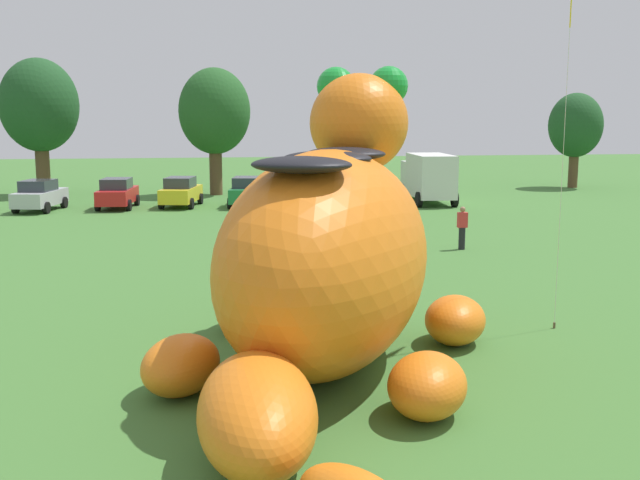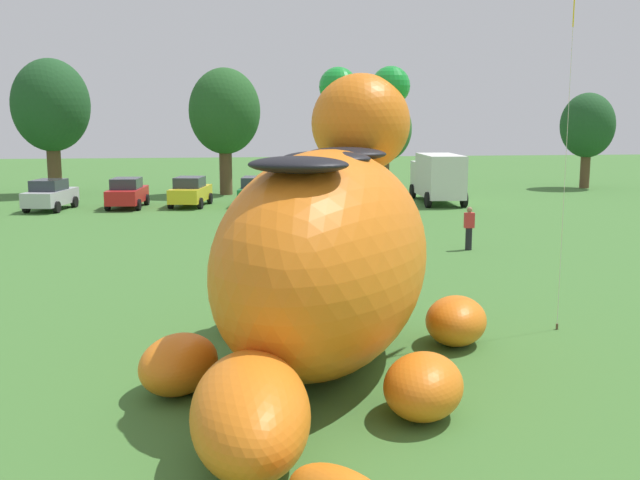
# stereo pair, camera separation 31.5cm
# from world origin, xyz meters

# --- Properties ---
(ground_plane) EXTENTS (160.00, 160.00, 0.00)m
(ground_plane) POSITION_xyz_m (0.00, 0.00, 0.00)
(ground_plane) COLOR #427533
(giant_inflatable_creature) EXTENTS (8.26, 12.98, 6.48)m
(giant_inflatable_creature) POSITION_xyz_m (1.43, -0.02, 2.37)
(giant_inflatable_creature) COLOR orange
(giant_inflatable_creature) RESTS_ON ground
(car_silver) EXTENTS (2.50, 4.35, 1.72)m
(car_silver) POSITION_xyz_m (-10.28, 28.30, 0.86)
(car_silver) COLOR #B7BABF
(car_silver) RESTS_ON ground
(car_red) EXTENTS (2.21, 4.23, 1.72)m
(car_red) POSITION_xyz_m (-6.14, 28.82, 0.86)
(car_red) COLOR red
(car_red) RESTS_ON ground
(car_yellow) EXTENTS (2.53, 4.35, 1.72)m
(car_yellow) POSITION_xyz_m (-2.59, 29.13, 0.86)
(car_yellow) COLOR yellow
(car_yellow) RESTS_ON ground
(car_green) EXTENTS (2.43, 4.32, 1.72)m
(car_green) POSITION_xyz_m (1.22, 28.69, 0.86)
(car_green) COLOR #1E7238
(car_green) RESTS_ON ground
(car_orange) EXTENTS (2.35, 4.29, 1.72)m
(car_orange) POSITION_xyz_m (5.23, 29.23, 0.86)
(car_orange) COLOR orange
(car_orange) RESTS_ON ground
(box_truck) EXTENTS (2.64, 6.50, 2.95)m
(box_truck) POSITION_xyz_m (12.16, 29.02, 1.60)
(box_truck) COLOR silver
(box_truck) RESTS_ON ground
(tree_left) EXTENTS (5.01, 5.01, 8.89)m
(tree_left) POSITION_xyz_m (-11.73, 36.55, 5.82)
(tree_left) COLOR brown
(tree_left) RESTS_ON ground
(tree_mid_left) EXTENTS (4.69, 4.69, 8.32)m
(tree_mid_left) POSITION_xyz_m (-0.49, 35.48, 5.44)
(tree_mid_left) COLOR brown
(tree_mid_left) RESTS_ON ground
(tree_centre_left) EXTENTS (3.66, 3.66, 6.50)m
(tree_centre_left) POSITION_xyz_m (10.44, 36.18, 4.25)
(tree_centre_left) COLOR brown
(tree_centre_left) RESTS_ON ground
(tree_centre) EXTENTS (3.85, 3.85, 6.83)m
(tree_centre) POSITION_xyz_m (25.38, 36.71, 4.47)
(tree_centre) COLOR brown
(tree_centre) RESTS_ON ground
(spectator_near_inflatable) EXTENTS (0.38, 0.26, 1.71)m
(spectator_near_inflatable) POSITION_xyz_m (2.41, 16.84, 0.85)
(spectator_near_inflatable) COLOR black
(spectator_near_inflatable) RESTS_ON ground
(spectator_mid_field) EXTENTS (0.38, 0.26, 1.71)m
(spectator_mid_field) POSITION_xyz_m (4.03, 10.35, 0.85)
(spectator_mid_field) COLOR black
(spectator_mid_field) RESTS_ON ground
(spectator_by_cars) EXTENTS (0.38, 0.26, 1.71)m
(spectator_by_cars) POSITION_xyz_m (8.89, 13.13, 0.85)
(spectator_by_cars) COLOR black
(spectator_by_cars) RESTS_ON ground
(spectator_wandering) EXTENTS (0.38, 0.26, 1.71)m
(spectator_wandering) POSITION_xyz_m (3.73, 21.93, 0.85)
(spectator_wandering) COLOR black
(spectator_wandering) RESTS_ON ground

